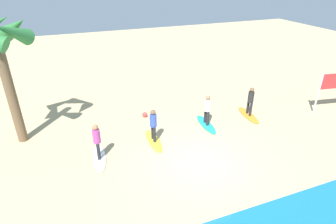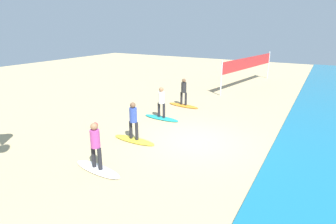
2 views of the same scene
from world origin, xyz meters
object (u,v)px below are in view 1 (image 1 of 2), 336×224
Objects in this scene: surfboard_orange at (248,115)px; surfer_yellow at (153,123)px; surfer_orange at (251,99)px; surfer_white at (97,139)px; surfboard_teal at (206,124)px; beach_ball at (145,115)px; surfer_teal at (207,108)px; surfboard_yellow at (154,141)px; surfboard_white at (99,158)px.

surfer_yellow is (5.91, 0.59, 0.99)m from surfboard_orange.
surfer_white is at bearing 6.86° from surfer_orange.
surfer_white is (5.83, 0.96, 0.99)m from surfboard_teal.
surfboard_teal is at bearing -81.43° from surfboard_orange.
surfboard_orange is 7.36× the size of beach_ball.
surfboard_orange is 8.72m from surfer_white.
surfer_white is 5.75× the size of beach_ball.
surfer_yellow reaches higher than surfboard_teal.
surfboard_orange is 1.28× the size of surfer_yellow.
surfer_white is at bearing 9.32° from surfer_teal.
surfer_teal is 1.00× the size of surfer_yellow.
surfer_teal reaches higher than surfboard_yellow.
beach_ball reaches higher than surfboard_white.
surfer_orange reaches higher than beach_ball.
surfboard_yellow is at bearing 5.74° from surfer_orange.
surfer_yellow reaches higher than surfboard_orange.
surfboard_yellow is at bearing 9.35° from surfer_teal.
surfer_teal is at bearing 143.54° from beach_ball.
surfboard_white is (5.83, 0.96, 0.00)m from surfboard_teal.
surfer_white is at bearing 45.07° from beach_ball.
surfboard_yellow is 7.36× the size of beach_ball.
surfboard_white is 4.28m from beach_ball.
surfer_teal is (2.77, 0.08, 0.00)m from surfer_orange.
surfboard_orange is at bearing 97.53° from surfboard_yellow.
surfboard_white is at bearing -78.92° from surfboard_yellow.
surfer_orange is at bearing 94.78° from surfboard_teal.
surfboard_teal is 1.28× the size of surfer_teal.
surfer_teal is (2.77, 0.08, 0.99)m from surfboard_orange.
surfboard_orange is 8.66m from surfboard_white.
surfboard_teal is 1.28× the size of surfer_white.
surfboard_orange is 0.99m from surfer_orange.
surfboard_yellow is 0.99m from surfer_yellow.
surfboard_orange and surfboard_teal have the same top height.
beach_ball reaches higher than surfboard_orange.
beach_ball is (5.58, -2.00, 0.10)m from surfboard_orange.
surfer_yellow reaches higher than surfboard_white.
surfer_teal and surfer_white have the same top height.
beach_ball is (-3.03, -3.03, 0.10)m from surfboard_white.
surfboard_teal is at bearing 143.54° from beach_ball.
surfer_orange reaches higher than surfboard_orange.
beach_ball is (5.58, -2.00, -0.89)m from surfer_orange.
surfboard_yellow is 2.90m from surfer_white.
surfer_yellow is (3.14, 0.52, 0.99)m from surfboard_teal.
surfer_orange is at bearing 97.53° from surfboard_yellow.
surfer_yellow is at bearing -170.71° from surfer_white.
surfer_white is (2.69, 0.44, 0.99)m from surfboard_yellow.
surfer_orange is at bearing -173.02° from surfboard_orange.
surfboard_orange is 1.28× the size of surfer_white.
surfer_white reaches higher than beach_ball.
surfboard_orange and surfboard_white have the same top height.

